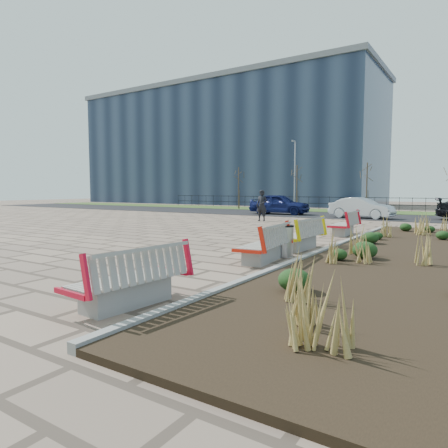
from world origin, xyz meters
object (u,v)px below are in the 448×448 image
Objects in this scene: litter_bin at (284,241)px; pedestrian at (262,205)px; bench_b at (262,243)px; bench_c at (299,234)px; bench_d at (343,223)px; car_blue at (279,204)px; bench_a at (127,276)px; car_silver at (361,208)px; lamp_west at (295,176)px.

litter_bin is 0.47× the size of pedestrian.
pedestrian reaches higher than bench_b.
bench_c and bench_d have the same top height.
car_blue is (-8.10, 11.12, 0.29)m from bench_d.
bench_b is at bearing -159.98° from car_blue.
bench_d is (0.00, 12.13, 0.00)m from bench_a.
bench_c is 2.39× the size of litter_bin.
bench_d is 13.76m from car_blue.
pedestrian is 0.41× the size of car_blue.
car_silver reaches higher than bench_c.
lamp_west reaches higher than bench_d.
bench_b is 2.39× the size of litter_bin.
car_silver is (-1.81, 15.09, 0.19)m from bench_c.
lamp_west reaches higher than bench_a.
bench_c is 1.00× the size of bench_d.
pedestrian reaches higher than bench_c.
bench_a and bench_d have the same top height.
bench_b is 1.00× the size of bench_c.
car_silver is at bearing 90.06° from bench_b.
bench_d is 0.35× the size of lamp_west.
bench_b is 7.35m from bench_d.
car_silver is at bearing -100.98° from car_blue.
litter_bin is 0.19× the size of car_blue.
litter_bin is at bearing -67.80° from lamp_west.
pedestrian is at bearing -167.97° from car_blue.
bench_a and bench_c have the same top height.
car_silver is at bearing 47.18° from pedestrian.
car_blue is at bearing 115.34° from litter_bin.
litter_bin is 0.21× the size of car_silver.
bench_b is at bearing -92.16° from bench_d.
bench_c reaches higher than litter_bin.
lamp_west is (-9.13, 22.37, 2.60)m from litter_bin.
pedestrian is at bearing 147.66° from car_silver.
litter_bin is at bearing -82.48° from bench_c.
bench_a is 24.62m from car_blue.
bench_c is 0.35× the size of lamp_west.
car_silver reaches higher than litter_bin.
pedestrian reaches higher than car_blue.
car_silver is (6.29, -0.81, -0.10)m from car_blue.
bench_a is 7.36m from bench_c.
bench_d is 10.47m from car_silver.
pedestrian reaches higher than bench_a.
car_blue is at bearing 89.55° from car_silver.
pedestrian is at bearing -76.68° from lamp_west.
car_blue is at bearing 102.08° from pedestrian.
bench_b reaches higher than litter_bin.
litter_bin is at bearing -166.45° from car_silver.
pedestrian is at bearing 140.68° from bench_d.
lamp_west is at bearing 115.82° from bench_c.
bench_d is at bearing 91.19° from litter_bin.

